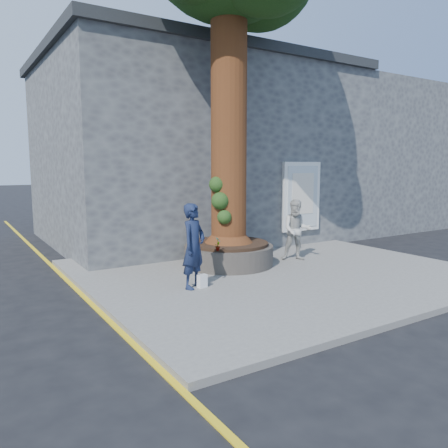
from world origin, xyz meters
TOP-DOWN VIEW (x-y plane):
  - ground at (0.00, 0.00)m, footprint 120.00×120.00m
  - pavement at (1.50, 1.00)m, footprint 9.00×8.00m
  - yellow_line at (-3.05, 1.00)m, footprint 0.10×30.00m
  - stone_shop at (2.50, 7.20)m, footprint 10.30×8.30m
  - neighbour_shop at (10.50, 7.20)m, footprint 6.00×8.00m
  - planter at (0.80, 2.00)m, footprint 2.30×2.30m
  - man at (-0.99, 0.57)m, footprint 0.78×0.70m
  - woman at (2.69, 1.52)m, footprint 1.02×0.97m
  - shopping_bag at (-0.84, 0.49)m, footprint 0.22×0.15m
  - plant_a at (-0.05, 1.15)m, footprint 0.21×0.21m
  - plant_b at (1.05, 1.85)m, footprint 0.30×0.30m
  - plant_c at (1.65, 2.85)m, footprint 0.24×0.24m
  - plant_d at (1.65, 2.85)m, footprint 0.32×0.33m

SIDE VIEW (x-z plane):
  - ground at x=0.00m, z-range 0.00..0.00m
  - yellow_line at x=-3.05m, z-range 0.00..0.01m
  - pavement at x=1.50m, z-range 0.00..0.12m
  - shopping_bag at x=-0.84m, z-range 0.12..0.40m
  - planter at x=0.80m, z-range 0.11..0.71m
  - plant_d at x=1.65m, z-range 0.72..1.01m
  - plant_a at x=-0.05m, z-range 0.72..1.06m
  - plant_c at x=1.65m, z-range 0.72..1.06m
  - plant_b at x=1.05m, z-range 0.72..1.11m
  - woman at x=2.69m, z-range 0.12..1.77m
  - man at x=-0.99m, z-range 0.12..1.91m
  - neighbour_shop at x=10.50m, z-range 0.00..6.00m
  - stone_shop at x=2.50m, z-range 0.01..6.31m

